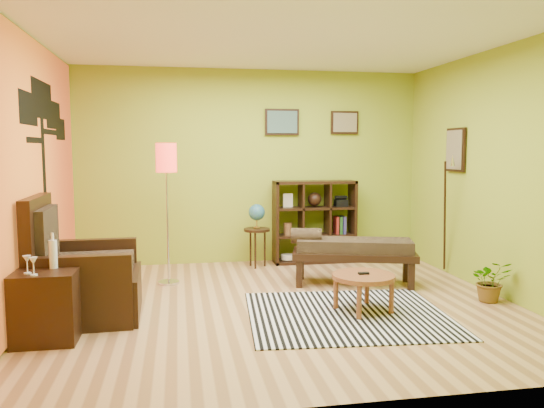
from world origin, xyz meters
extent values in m
plane|color=tan|center=(0.00, 0.00, 0.00)|extent=(5.00, 5.00, 0.00)
cube|color=#8EA328|center=(0.00, 2.25, 1.40)|extent=(5.00, 0.04, 2.80)
cube|color=#8EA328|center=(0.00, -2.25, 1.40)|extent=(5.00, 0.04, 2.80)
cube|color=#8EA328|center=(-2.50, 0.00, 1.40)|extent=(0.04, 4.50, 2.80)
cube|color=#8EA328|center=(2.50, 0.00, 1.40)|extent=(0.04, 4.50, 2.80)
cube|color=white|center=(0.00, 0.00, 2.80)|extent=(5.00, 4.50, 0.04)
cube|color=orange|center=(-2.48, 0.00, 1.40)|extent=(0.01, 4.45, 2.75)
cube|color=black|center=(-2.46, 0.55, 1.05)|extent=(0.01, 0.14, 2.10)
cube|color=black|center=(-2.46, 0.05, 2.05)|extent=(0.01, 0.65, 0.32)
cube|color=black|center=(-2.46, 0.60, 2.18)|extent=(0.01, 0.85, 0.40)
cube|color=black|center=(-2.46, 1.10, 2.05)|extent=(0.01, 0.70, 0.32)
cube|color=black|center=(-2.46, 1.45, 1.90)|extent=(0.01, 0.50, 0.26)
cube|color=black|center=(0.45, 2.22, 2.05)|extent=(0.50, 0.03, 0.38)
cube|color=slate|center=(0.45, 2.19, 2.05)|extent=(0.44, 0.01, 0.32)
cube|color=black|center=(1.40, 2.22, 2.05)|extent=(0.42, 0.03, 0.34)
cube|color=#8E805A|center=(1.40, 2.19, 2.05)|extent=(0.36, 0.01, 0.28)
cube|color=black|center=(2.47, 0.90, 1.65)|extent=(0.03, 0.44, 0.56)
cube|color=#8E805A|center=(2.44, 0.90, 1.65)|extent=(0.01, 0.38, 0.50)
cylinder|color=black|center=(2.35, 0.90, 0.78)|extent=(0.23, 0.34, 1.46)
cone|color=silver|center=(2.35, 0.75, 1.52)|extent=(0.08, 0.09, 0.16)
cube|color=silver|center=(0.60, -0.46, 0.01)|extent=(2.11, 1.87, 0.01)
cylinder|color=brown|center=(0.79, -0.38, 0.37)|extent=(0.64, 0.64, 0.05)
cylinder|color=brown|center=(0.92, -0.13, 0.17)|extent=(0.05, 0.05, 0.35)
cylinder|color=brown|center=(0.54, -0.25, 0.17)|extent=(0.05, 0.05, 0.35)
cylinder|color=brown|center=(1.04, -0.51, 0.17)|extent=(0.05, 0.05, 0.35)
cylinder|color=brown|center=(0.65, -0.63, 0.17)|extent=(0.05, 0.05, 0.35)
cube|color=black|center=(0.79, -0.38, 0.40)|extent=(0.11, 0.05, 0.02)
cube|color=black|center=(-1.94, -0.06, 0.22)|extent=(1.00, 0.98, 0.44)
cube|color=black|center=(-2.41, -0.07, 0.61)|extent=(0.14, 0.95, 1.21)
cube|color=black|center=(-1.93, -0.51, 0.35)|extent=(0.88, 0.14, 0.71)
cube|color=black|center=(-1.96, 0.39, 0.35)|extent=(0.88, 0.14, 0.71)
cube|color=#FBC37A|center=(-1.91, -0.06, 0.52)|extent=(0.79, 0.77, 0.15)
cube|color=#FBC37A|center=(-2.32, -0.07, 0.83)|extent=(0.12, 0.71, 0.55)
cube|color=black|center=(-2.20, -0.69, 0.31)|extent=(0.52, 0.48, 0.62)
cylinder|color=white|center=(-2.15, -0.59, 0.74)|extent=(0.07, 0.07, 0.25)
cylinder|color=white|center=(-2.15, -0.59, 0.90)|extent=(0.02, 0.02, 0.07)
cylinder|color=white|center=(-2.32, -0.77, 0.62)|extent=(0.06, 0.06, 0.01)
cylinder|color=white|center=(-2.32, -0.77, 0.67)|extent=(0.01, 0.01, 0.09)
cone|color=white|center=(-2.32, -0.77, 0.74)|extent=(0.07, 0.07, 0.06)
cylinder|color=white|center=(-2.25, -0.85, 0.62)|extent=(0.06, 0.06, 0.01)
cylinder|color=white|center=(-2.25, -0.85, 0.67)|extent=(0.01, 0.01, 0.09)
cone|color=white|center=(-2.25, -0.85, 0.74)|extent=(0.07, 0.07, 0.06)
cylinder|color=silver|center=(-1.19, 1.12, 0.02)|extent=(0.26, 0.26, 0.03)
cylinder|color=silver|center=(-1.19, 1.12, 0.80)|extent=(0.02, 0.02, 1.61)
cylinder|color=red|center=(-1.19, 1.12, 1.56)|extent=(0.25, 0.25, 0.35)
cylinder|color=black|center=(0.02, 1.85, 0.53)|extent=(0.37, 0.37, 0.04)
cylinder|color=black|center=(0.14, 1.87, 0.26)|extent=(0.03, 0.03, 0.51)
cylinder|color=black|center=(-0.06, 1.94, 0.26)|extent=(0.03, 0.03, 0.51)
cylinder|color=black|center=(-0.02, 1.74, 0.26)|extent=(0.03, 0.03, 0.51)
cylinder|color=gold|center=(0.02, 1.85, 0.57)|extent=(0.09, 0.09, 0.02)
cylinder|color=gold|center=(0.02, 1.85, 0.62)|extent=(0.01, 0.01, 0.09)
sphere|color=#19399C|center=(0.02, 1.85, 0.78)|extent=(0.23, 0.23, 0.23)
cube|color=black|center=(0.32, 2.03, 0.60)|extent=(0.04, 0.35, 1.20)
cube|color=black|center=(1.48, 2.03, 0.60)|extent=(0.04, 0.35, 1.20)
cube|color=black|center=(0.90, 2.03, 0.02)|extent=(1.20, 0.35, 0.04)
cube|color=black|center=(0.90, 2.03, 1.18)|extent=(1.20, 0.35, 0.04)
cube|color=black|center=(0.70, 2.03, 0.60)|extent=(0.03, 0.33, 1.12)
cube|color=black|center=(1.10, 2.03, 0.60)|extent=(0.03, 0.33, 1.12)
cube|color=black|center=(0.90, 2.03, 0.40)|extent=(1.12, 0.33, 0.03)
cube|color=black|center=(0.90, 2.03, 0.80)|extent=(1.12, 0.33, 0.03)
cylinder|color=beige|center=(0.50, 2.03, 0.09)|extent=(0.20, 0.20, 0.07)
sphere|color=black|center=(0.90, 2.03, 0.93)|extent=(0.20, 0.20, 0.20)
cube|color=black|center=(1.30, 2.03, 0.87)|extent=(0.18, 0.15, 0.10)
cylinder|color=black|center=(0.86, 2.03, 0.47)|extent=(0.06, 0.12, 0.06)
cylinder|color=black|center=(0.94, 2.03, 0.47)|extent=(0.06, 0.12, 0.06)
ellipsoid|color=#384C26|center=(1.30, 2.03, 0.10)|extent=(0.18, 0.18, 0.09)
cylinder|color=brown|center=(0.50, 2.03, 0.50)|extent=(0.12, 0.12, 0.18)
cube|color=beige|center=(0.50, 2.03, 0.92)|extent=(0.14, 0.03, 0.20)
cube|color=maroon|center=(1.23, 2.03, 0.54)|extent=(0.04, 0.18, 0.26)
cube|color=#1E4C1E|center=(1.28, 2.03, 0.54)|extent=(0.04, 0.18, 0.26)
cube|color=navy|center=(1.34, 2.03, 0.54)|extent=(0.04, 0.18, 0.26)
cube|color=black|center=(1.05, 0.68, 0.37)|extent=(1.58, 0.92, 0.09)
cube|color=#FBC37A|center=(1.05, 0.68, 0.49)|extent=(1.46, 0.83, 0.15)
cylinder|color=#FBC37A|center=(0.49, 0.84, 0.60)|extent=(0.41, 0.29, 0.19)
cube|color=black|center=(1.74, 0.70, 0.16)|extent=(0.09, 0.09, 0.33)
cube|color=black|center=(0.47, 1.07, 0.16)|extent=(0.09, 0.09, 0.33)
cube|color=black|center=(1.62, 0.29, 0.16)|extent=(0.09, 0.09, 0.33)
cube|color=black|center=(0.36, 0.66, 0.16)|extent=(0.09, 0.09, 0.33)
imported|color=#26661E|center=(2.28, -0.28, 0.18)|extent=(0.53, 0.56, 0.36)
camera|label=1|loc=(-1.06, -5.43, 1.67)|focal=35.00mm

